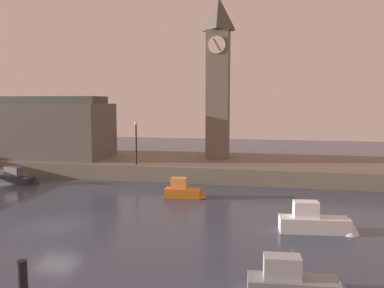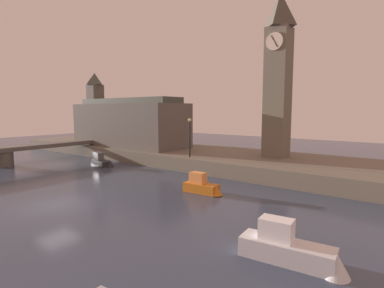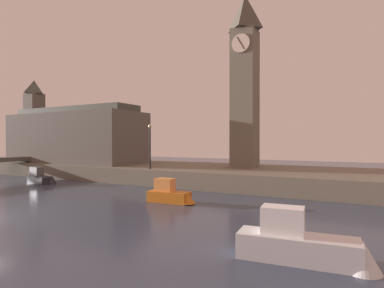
# 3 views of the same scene
# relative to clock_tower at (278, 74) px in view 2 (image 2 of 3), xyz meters

# --- Properties ---
(ground_plane) EXTENTS (120.00, 120.00, 0.00)m
(ground_plane) POSITION_rel_clock_tower_xyz_m (-7.27, -21.14, -10.45)
(ground_plane) COLOR #384256
(far_embankment) EXTENTS (70.00, 12.00, 1.50)m
(far_embankment) POSITION_rel_clock_tower_xyz_m (-7.27, -1.14, -9.70)
(far_embankment) COLOR #6B6051
(far_embankment) RESTS_ON ground
(clock_tower) EXTENTS (2.60, 2.64, 17.30)m
(clock_tower) POSITION_rel_clock_tower_xyz_m (0.00, 0.00, 0.00)
(clock_tower) COLOR #6B6051
(clock_tower) RESTS_ON far_embankment
(parliament_hall) EXTENTS (18.07, 6.69, 10.93)m
(parliament_hall) POSITION_rel_clock_tower_xyz_m (-21.50, -2.59, -5.59)
(parliament_hall) COLOR #5B544C
(parliament_hall) RESTS_ON far_embankment
(bridge_span) EXTENTS (2.07, 32.29, 2.25)m
(bridge_span) POSITION_rel_clock_tower_xyz_m (-26.21, -17.17, -8.75)
(bridge_span) COLOR #5B544C
(bridge_span) RESTS_ON ground
(streetlamp) EXTENTS (0.36, 0.36, 4.22)m
(streetlamp) POSITION_rel_clock_tower_xyz_m (-7.31, -6.01, -6.34)
(streetlamp) COLOR black
(streetlamp) RESTS_ON far_embankment
(boat_patrol_orange) EXTENTS (3.43, 1.31, 1.59)m
(boat_patrol_orange) POSITION_rel_clock_tower_xyz_m (-0.95, -12.38, -9.90)
(boat_patrol_orange) COLOR orange
(boat_patrol_orange) RESTS_ON ground
(boat_ferry_white) EXTENTS (4.68, 1.64, 1.84)m
(boat_ferry_white) POSITION_rel_clock_tower_xyz_m (8.60, -19.12, -9.84)
(boat_ferry_white) COLOR silver
(boat_ferry_white) RESTS_ON ground
(boat_barge_dark) EXTENTS (4.27, 1.86, 1.63)m
(boat_barge_dark) POSITION_rel_clock_tower_xyz_m (-17.51, -10.05, -9.91)
(boat_barge_dark) COLOR #232328
(boat_barge_dark) RESTS_ON ground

